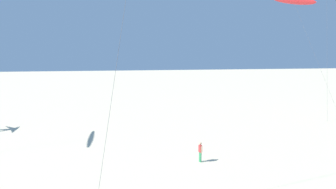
# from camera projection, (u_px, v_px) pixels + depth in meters

# --- Properties ---
(flying_kite_0) EXTENTS (5.66, 11.37, 17.40)m
(flying_kite_0) POSITION_uv_depth(u_px,v_px,m) (293.00, 0.00, 59.07)
(flying_kite_0) COLOR red
(flying_kite_0) RESTS_ON ground
(person_foreground_walker) EXTENTS (0.25, 0.50, 1.61)m
(person_foreground_walker) POSITION_uv_depth(u_px,v_px,m) (200.00, 151.00, 31.34)
(person_foreground_walker) COLOR #338E56
(person_foreground_walker) RESTS_ON ground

